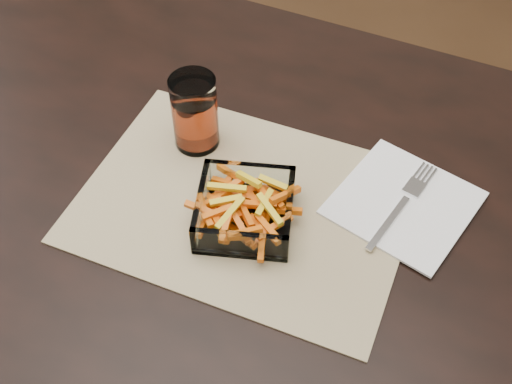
% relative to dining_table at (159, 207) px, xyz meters
% --- Properties ---
extents(dining_table, '(1.60, 0.90, 0.75)m').
position_rel_dining_table_xyz_m(dining_table, '(0.00, 0.00, 0.00)').
color(dining_table, black).
rests_on(dining_table, ground).
extents(placemat, '(0.46, 0.35, 0.00)m').
position_rel_dining_table_xyz_m(placemat, '(0.15, -0.00, 0.09)').
color(placemat, tan).
rests_on(placemat, dining_table).
extents(glass_bowl, '(0.16, 0.16, 0.05)m').
position_rel_dining_table_xyz_m(glass_bowl, '(0.17, -0.03, 0.11)').
color(glass_bowl, white).
rests_on(glass_bowl, placemat).
extents(tumbler, '(0.07, 0.07, 0.12)m').
position_rel_dining_table_xyz_m(tumbler, '(0.04, 0.08, 0.15)').
color(tumbler, white).
rests_on(tumbler, placemat).
extents(napkin, '(0.21, 0.21, 0.00)m').
position_rel_dining_table_xyz_m(napkin, '(0.35, 0.09, 0.09)').
color(napkin, white).
rests_on(napkin, placemat).
extents(fork, '(0.05, 0.18, 0.00)m').
position_rel_dining_table_xyz_m(fork, '(0.35, 0.09, 0.10)').
color(fork, silver).
rests_on(fork, napkin).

